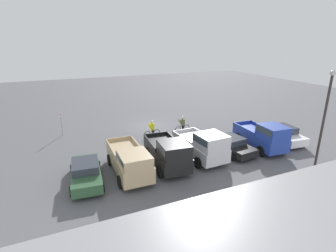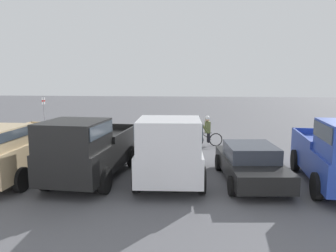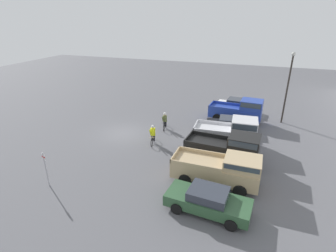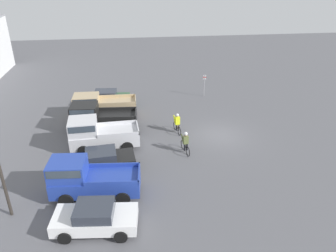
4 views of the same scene
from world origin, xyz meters
The scene contains 12 objects.
ground_plane centered at (0.00, 0.00, 0.00)m, with size 80.00×80.00×0.00m, color #56565B.
sedan_0 centered at (-9.16, 9.00, 0.73)m, with size 2.35×4.36×1.47m.
pickup_truck_0 centered at (-6.32, 9.63, 1.21)m, with size 2.46×5.16×2.37m.
sedan_1 centered at (-3.56, 9.01, 0.67)m, with size 2.27×4.50×1.33m.
pickup_truck_1 centered at (-0.78, 9.37, 1.21)m, with size 2.50×5.00×2.36m.
pickup_truck_2 centered at (2.07, 9.47, 1.18)m, with size 2.49×5.23×2.29m.
pickup_truck_3 centered at (4.85, 9.42, 1.08)m, with size 2.24×5.38×2.06m.
sedan_2 centered at (7.64, 9.17, 0.71)m, with size 2.25×4.67×1.40m.
cyclist_0 centered at (0.99, 3.27, 0.82)m, with size 1.70×0.53×1.66m.
cyclist_1 centered at (-2.20, 3.17, 0.84)m, with size 1.71×0.53×1.65m.
fire_lane_sign centered at (8.59, -0.67, 1.43)m, with size 0.10×0.30×2.37m.
lamppost centered at (-7.49, 13.61, 4.00)m, with size 0.36×0.36×6.82m.
Camera 3 is at (19.06, 10.86, 9.87)m, focal length 28.00 mm.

